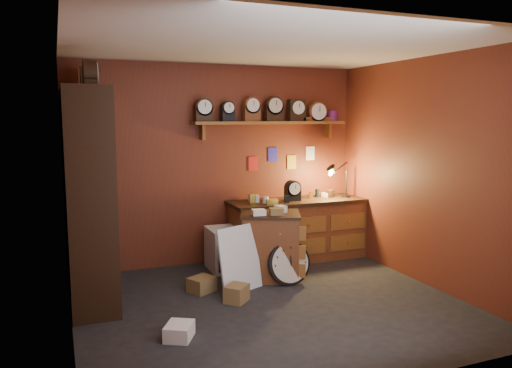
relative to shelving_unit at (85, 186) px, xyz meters
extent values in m
plane|color=black|center=(1.79, -0.98, -1.25)|extent=(4.00, 4.00, 0.00)
cube|color=maroon|center=(1.79, 0.82, 0.10)|extent=(4.00, 0.02, 2.70)
cube|color=maroon|center=(1.79, -2.78, 0.10)|extent=(4.00, 0.02, 2.70)
cube|color=maroon|center=(-0.21, -0.98, 0.10)|extent=(0.02, 3.60, 2.70)
cube|color=maroon|center=(3.79, -0.98, 0.10)|extent=(0.02, 3.60, 2.70)
cube|color=beige|center=(1.79, -0.98, 1.45)|extent=(4.00, 3.60, 0.02)
cube|color=brown|center=(2.49, 0.67, 0.67)|extent=(2.20, 0.30, 0.04)
cube|color=brown|center=(1.54, 0.74, 0.55)|extent=(0.04, 0.16, 0.20)
cube|color=brown|center=(3.44, 0.74, 0.55)|extent=(0.04, 0.16, 0.20)
cylinder|color=#B21419|center=(3.47, 0.67, 0.76)|extent=(0.16, 0.16, 0.15)
cube|color=#B11915|center=(1.94, 0.81, 0.10)|extent=(0.14, 0.01, 0.20)
cube|color=#211C9C|center=(2.24, 0.81, 0.22)|extent=(0.14, 0.01, 0.20)
cube|color=gold|center=(2.54, 0.81, 0.10)|extent=(0.14, 0.01, 0.20)
cube|color=silver|center=(2.84, 0.81, 0.22)|extent=(0.14, 0.01, 0.20)
cube|color=black|center=(-0.19, 0.00, -0.10)|extent=(0.03, 1.60, 2.30)
cube|color=black|center=(0.04, -0.78, -0.10)|extent=(0.45, 0.03, 2.30)
cube|color=black|center=(0.04, 0.78, -0.10)|extent=(0.45, 0.03, 2.30)
cube|color=black|center=(0.04, 0.00, -1.20)|extent=(0.43, 1.54, 0.03)
cube|color=black|center=(0.04, 0.00, -0.70)|extent=(0.43, 1.54, 0.03)
cube|color=black|center=(0.04, 0.00, -0.25)|extent=(0.43, 1.54, 0.03)
cube|color=black|center=(0.04, 0.00, 0.20)|extent=(0.43, 1.54, 0.03)
cube|color=black|center=(0.04, 0.00, 0.65)|extent=(0.43, 1.54, 0.03)
cube|color=black|center=(0.04, 0.00, 1.03)|extent=(0.43, 1.54, 0.03)
cube|color=brown|center=(2.84, 0.50, -0.85)|extent=(1.90, 0.60, 0.80)
cube|color=black|center=(2.84, 0.50, -0.43)|extent=(1.96, 0.66, 0.05)
cube|color=brown|center=(2.84, 0.20, -0.85)|extent=(1.82, 0.02, 0.52)
cylinder|color=black|center=(3.59, 0.45, -0.39)|extent=(0.12, 0.12, 0.02)
cylinder|color=black|center=(3.59, 0.45, -0.20)|extent=(0.02, 0.02, 0.38)
cylinder|color=black|center=(3.47, 0.42, 0.04)|extent=(0.27, 0.09, 0.14)
cone|color=black|center=(3.33, 0.39, 0.00)|extent=(0.18, 0.14, 0.18)
cube|color=brown|center=(2.15, -0.13, -0.86)|extent=(0.85, 0.79, 0.79)
cube|color=black|center=(2.15, -0.13, -0.44)|extent=(0.90, 0.84, 0.03)
cube|color=brown|center=(2.15, -0.42, -0.86)|extent=(0.58, 0.25, 0.68)
cylinder|color=black|center=(2.26, -0.44, -0.99)|extent=(0.53, 0.17, 0.53)
cylinder|color=beige|center=(2.26, -0.48, -0.98)|extent=(0.47, 0.11, 0.46)
cube|color=black|center=(2.26, -0.48, -0.91)|extent=(0.01, 0.04, 0.17)
cube|color=black|center=(2.32, -0.48, -1.01)|extent=(0.12, 0.01, 0.01)
cube|color=silver|center=(1.64, -0.43, -1.25)|extent=(0.60, 0.37, 0.77)
cube|color=silver|center=(1.79, 0.40, -0.98)|extent=(0.54, 0.54, 0.55)
cube|color=black|center=(1.79, 0.13, -0.98)|extent=(0.45, 0.02, 0.44)
cube|color=olive|center=(1.21, -0.31, -1.17)|extent=(0.35, 0.34, 0.17)
cube|color=white|center=(0.69, -1.42, -1.18)|extent=(0.34, 0.35, 0.14)
cube|color=olive|center=(1.48, -0.76, -1.16)|extent=(0.32, 0.32, 0.19)
camera|label=1|loc=(-0.27, -5.68, 0.74)|focal=35.00mm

